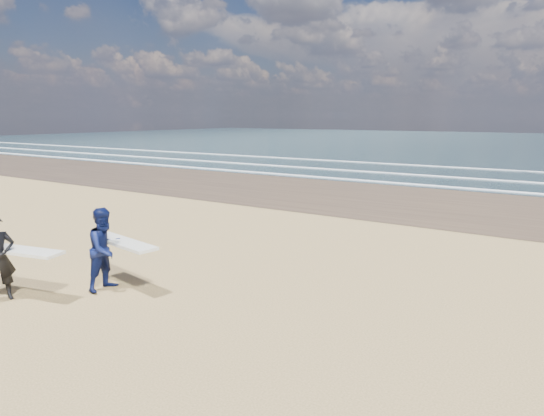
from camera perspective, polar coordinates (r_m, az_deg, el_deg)
The scene contains 2 objects.
surfer_near at distance 12.25m, azimuth -29.32°, elevation -5.09°, with size 2.26×1.24×1.92m.
surfer_far at distance 11.99m, azimuth -18.88°, elevation -4.53°, with size 2.26×1.28×1.96m.
Camera 1 is at (9.44, -5.43, 4.04)m, focal length 32.00 mm.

